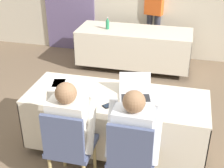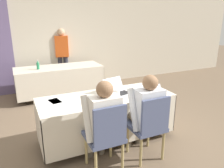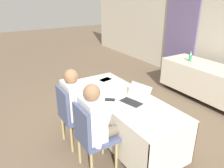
{
  "view_description": "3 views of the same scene",
  "coord_description": "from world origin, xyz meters",
  "px_view_note": "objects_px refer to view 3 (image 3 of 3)",
  "views": [
    {
      "loc": [
        0.67,
        -2.92,
        2.46
      ],
      "look_at": [
        0.0,
        -0.2,
        0.98
      ],
      "focal_mm": 50.0,
      "sensor_mm": 36.0,
      "label": 1
    },
    {
      "loc": [
        -1.22,
        -2.83,
        1.87
      ],
      "look_at": [
        0.0,
        -0.2,
        0.98
      ],
      "focal_mm": 35.0,
      "sensor_mm": 36.0,
      "label": 2
    },
    {
      "loc": [
        2.33,
        -1.66,
        2.13
      ],
      "look_at": [
        0.0,
        -0.2,
        0.98
      ],
      "focal_mm": 35.0,
      "sensor_mm": 36.0,
      "label": 3
    }
  ],
  "objects_px": {
    "chair_near_right": "(91,135)",
    "person_white_shirt": "(99,121)",
    "cell_phone": "(110,100)",
    "water_bottle": "(190,57)",
    "chair_near_left": "(72,113)",
    "laptop": "(134,99)",
    "person_checkered_shirt": "(78,102)"
  },
  "relations": [
    {
      "from": "chair_near_right",
      "to": "person_checkered_shirt",
      "type": "xyz_separation_m",
      "value": [
        -0.62,
        0.1,
        0.16
      ]
    },
    {
      "from": "cell_phone",
      "to": "water_bottle",
      "type": "height_order",
      "value": "water_bottle"
    },
    {
      "from": "chair_near_left",
      "to": "cell_phone",
      "type": "bearing_deg",
      "value": -120.88
    },
    {
      "from": "laptop",
      "to": "chair_near_right",
      "type": "xyz_separation_m",
      "value": [
        0.1,
        -0.71,
        -0.25
      ]
    },
    {
      "from": "person_checkered_shirt",
      "to": "person_white_shirt",
      "type": "relative_size",
      "value": 1.0
    },
    {
      "from": "laptop",
      "to": "chair_near_left",
      "type": "distance_m",
      "value": 0.92
    },
    {
      "from": "chair_near_left",
      "to": "person_white_shirt",
      "type": "distance_m",
      "value": 0.65
    },
    {
      "from": "water_bottle",
      "to": "chair_near_left",
      "type": "height_order",
      "value": "water_bottle"
    },
    {
      "from": "cell_phone",
      "to": "chair_near_left",
      "type": "xyz_separation_m",
      "value": [
        -0.28,
        -0.47,
        -0.22
      ]
    },
    {
      "from": "cell_phone",
      "to": "laptop",
      "type": "bearing_deg",
      "value": 85.06
    },
    {
      "from": "water_bottle",
      "to": "person_checkered_shirt",
      "type": "height_order",
      "value": "person_checkered_shirt"
    },
    {
      "from": "water_bottle",
      "to": "chair_near_right",
      "type": "bearing_deg",
      "value": -71.28
    },
    {
      "from": "water_bottle",
      "to": "person_checkered_shirt",
      "type": "xyz_separation_m",
      "value": [
        0.39,
        -2.87,
        -0.15
      ]
    },
    {
      "from": "chair_near_left",
      "to": "person_white_shirt",
      "type": "xyz_separation_m",
      "value": [
        0.62,
        0.1,
        0.16
      ]
    },
    {
      "from": "water_bottle",
      "to": "cell_phone",
      "type": "bearing_deg",
      "value": -74.92
    },
    {
      "from": "chair_near_left",
      "to": "water_bottle",
      "type": "bearing_deg",
      "value": -82.53
    },
    {
      "from": "laptop",
      "to": "cell_phone",
      "type": "distance_m",
      "value": 0.34
    },
    {
      "from": "water_bottle",
      "to": "chair_near_right",
      "type": "relative_size",
      "value": 0.23
    },
    {
      "from": "chair_near_right",
      "to": "person_white_shirt",
      "type": "relative_size",
      "value": 0.78
    },
    {
      "from": "water_bottle",
      "to": "person_white_shirt",
      "type": "bearing_deg",
      "value": -70.65
    },
    {
      "from": "chair_near_left",
      "to": "laptop",
      "type": "bearing_deg",
      "value": -125.96
    },
    {
      "from": "cell_phone",
      "to": "water_bottle",
      "type": "relative_size",
      "value": 0.74
    },
    {
      "from": "chair_near_left",
      "to": "chair_near_right",
      "type": "distance_m",
      "value": 0.62
    },
    {
      "from": "laptop",
      "to": "chair_near_left",
      "type": "height_order",
      "value": "laptop"
    },
    {
      "from": "cell_phone",
      "to": "person_checkered_shirt",
      "type": "height_order",
      "value": "person_checkered_shirt"
    },
    {
      "from": "cell_phone",
      "to": "chair_near_right",
      "type": "distance_m",
      "value": 0.62
    },
    {
      "from": "water_bottle",
      "to": "chair_near_right",
      "type": "height_order",
      "value": "water_bottle"
    },
    {
      "from": "cell_phone",
      "to": "person_white_shirt",
      "type": "xyz_separation_m",
      "value": [
        0.33,
        -0.37,
        -0.06
      ]
    },
    {
      "from": "cell_phone",
      "to": "chair_near_left",
      "type": "height_order",
      "value": "chair_near_left"
    },
    {
      "from": "chair_near_left",
      "to": "chair_near_right",
      "type": "relative_size",
      "value": 1.0
    },
    {
      "from": "laptop",
      "to": "chair_near_left",
      "type": "relative_size",
      "value": 0.46
    },
    {
      "from": "laptop",
      "to": "person_white_shirt",
      "type": "bearing_deg",
      "value": -94.33
    }
  ]
}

